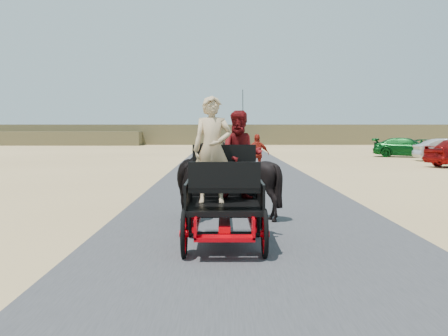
{
  "coord_description": "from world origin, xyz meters",
  "views": [
    {
      "loc": [
        -0.6,
        -6.9,
        1.98
      ],
      "look_at": [
        -0.57,
        4.07,
        1.2
      ],
      "focal_mm": 45.0,
      "sensor_mm": 36.0,
      "label": 1
    }
  ],
  "objects_px": {
    "pedestrian": "(257,154)",
    "carriage": "(224,224)",
    "horse_right": "(249,179)",
    "car_c": "(407,147)",
    "car_d": "(426,146)",
    "horse_left": "(199,179)"
  },
  "relations": [
    {
      "from": "horse_right",
      "to": "car_c",
      "type": "relative_size",
      "value": 0.37
    },
    {
      "from": "carriage",
      "to": "car_c",
      "type": "bearing_deg",
      "value": 66.45
    },
    {
      "from": "horse_right",
      "to": "carriage",
      "type": "bearing_deg",
      "value": 79.61
    },
    {
      "from": "horse_left",
      "to": "carriage",
      "type": "bearing_deg",
      "value": 100.39
    },
    {
      "from": "horse_left",
      "to": "pedestrian",
      "type": "xyz_separation_m",
      "value": [
        2.01,
        11.59,
        0.02
      ]
    },
    {
      "from": "horse_left",
      "to": "pedestrian",
      "type": "relative_size",
      "value": 1.16
    },
    {
      "from": "carriage",
      "to": "pedestrian",
      "type": "xyz_separation_m",
      "value": [
        1.46,
        14.59,
        0.5
      ]
    },
    {
      "from": "pedestrian",
      "to": "car_d",
      "type": "distance_m",
      "value": 24.22
    },
    {
      "from": "horse_right",
      "to": "car_d",
      "type": "distance_m",
      "value": 34.64
    },
    {
      "from": "horse_right",
      "to": "pedestrian",
      "type": "distance_m",
      "value": 11.62
    },
    {
      "from": "horse_left",
      "to": "car_c",
      "type": "relative_size",
      "value": 0.44
    },
    {
      "from": "horse_right",
      "to": "car_c",
      "type": "height_order",
      "value": "horse_right"
    },
    {
      "from": "car_d",
      "to": "horse_left",
      "type": "bearing_deg",
      "value": 149.77
    },
    {
      "from": "horse_left",
      "to": "pedestrian",
      "type": "height_order",
      "value": "pedestrian"
    },
    {
      "from": "pedestrian",
      "to": "carriage",
      "type": "bearing_deg",
      "value": 83.7
    },
    {
      "from": "car_c",
      "to": "car_d",
      "type": "distance_m",
      "value": 6.18
    },
    {
      "from": "carriage",
      "to": "horse_left",
      "type": "height_order",
      "value": "horse_left"
    },
    {
      "from": "carriage",
      "to": "car_d",
      "type": "distance_m",
      "value": 37.59
    },
    {
      "from": "carriage",
      "to": "horse_right",
      "type": "distance_m",
      "value": 3.09
    },
    {
      "from": "horse_right",
      "to": "car_d",
      "type": "height_order",
      "value": "horse_right"
    },
    {
      "from": "carriage",
      "to": "horse_left",
      "type": "bearing_deg",
      "value": 100.39
    },
    {
      "from": "horse_left",
      "to": "horse_right",
      "type": "relative_size",
      "value": 1.18
    }
  ]
}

